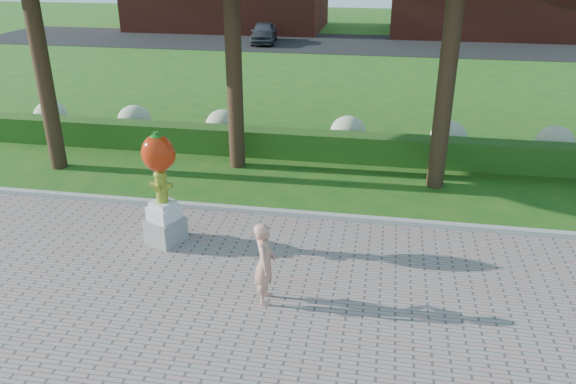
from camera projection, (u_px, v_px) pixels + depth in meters
The scene contains 8 objects.
ground at pixel (259, 287), 10.45m from camera, with size 100.00×100.00×0.00m, color #195A16.
curb at pixel (288, 214), 13.12m from camera, with size 40.00×0.18×0.15m, color #ADADA5.
lawn_hedge at pixel (311, 145), 16.58m from camera, with size 24.00×0.70×0.80m, color #1F4B15.
hydrangea_row at pixel (334, 131), 17.33m from camera, with size 20.10×1.10×0.99m.
street at pixel (357, 44), 35.64m from camera, with size 50.00×8.00×0.02m, color black.
hydrant_sculpture at pixel (161, 186), 11.45m from camera, with size 0.88×0.88×2.44m.
woman at pixel (265, 263), 9.70m from camera, with size 0.55×0.36×1.52m, color tan.
parked_car at pixel (264, 32), 35.69m from camera, with size 1.52×3.78×1.29m, color #3F4247.
Camera 1 is at (2.08, -8.60, 5.86)m, focal length 35.00 mm.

